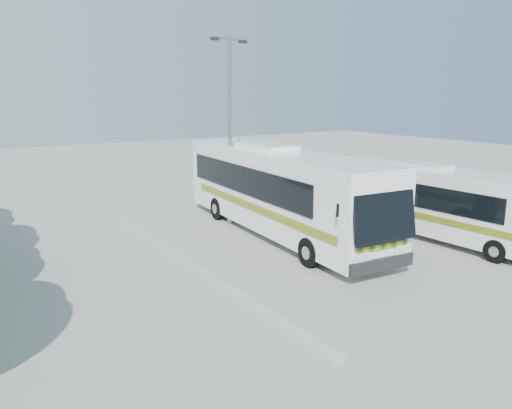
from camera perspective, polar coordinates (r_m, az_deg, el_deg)
ground at (r=17.86m, az=1.89°, el=-7.53°), size 100.00×100.00×0.00m
kerb_divider at (r=18.38m, az=-7.66°, el=-6.80°), size 0.40×16.00×0.15m
coach_main at (r=21.86m, az=2.60°, el=1.76°), size 3.73×13.59×3.72m
coach_adjacent at (r=22.78m, az=19.77°, el=0.44°), size 2.66×10.89×3.00m
lamppost at (r=23.68m, az=-3.00°, el=9.41°), size 2.12×0.69×8.77m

